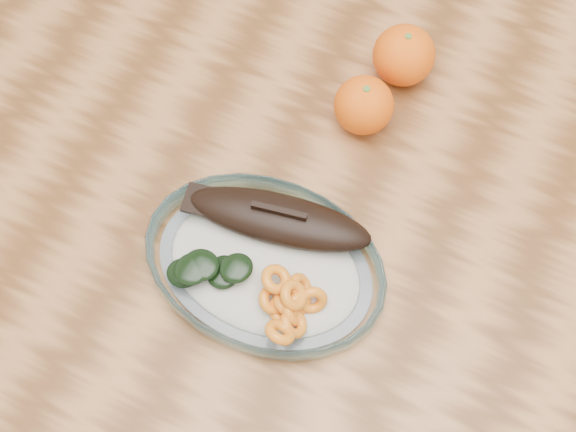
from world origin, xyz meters
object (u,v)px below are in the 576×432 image
at_px(dining_table, 349,238).
at_px(orange_right, 364,105).
at_px(orange_left, 404,55).
at_px(plated_meal, 265,262).

distance_m(dining_table, orange_right, 0.17).
xyz_separation_m(dining_table, orange_left, (-0.02, 0.19, 0.14)).
height_order(dining_table, plated_meal, plated_meal).
bearing_deg(plated_meal, dining_table, 59.04).
bearing_deg(orange_left, orange_right, -101.79).
distance_m(dining_table, plated_meal, 0.17).
bearing_deg(orange_right, plated_meal, -96.37).
relative_size(dining_table, orange_right, 17.18).
bearing_deg(dining_table, orange_left, 95.95).
bearing_deg(dining_table, plated_meal, -119.09).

